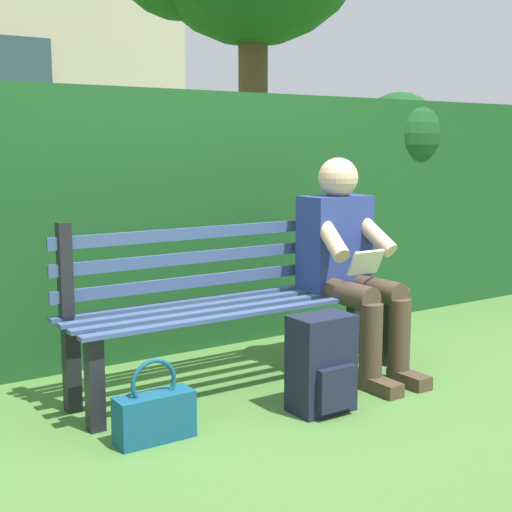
% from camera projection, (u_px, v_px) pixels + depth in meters
% --- Properties ---
extents(ground, '(60.00, 60.00, 0.00)m').
position_uv_depth(ground, '(245.00, 385.00, 3.79)').
color(ground, '#477533').
extents(park_bench, '(1.91, 0.45, 0.89)m').
position_uv_depth(park_bench, '(238.00, 298.00, 3.78)').
color(park_bench, black).
rests_on(park_bench, ground).
extents(person_seated, '(0.44, 0.73, 1.18)m').
position_uv_depth(person_seated, '(349.00, 260.00, 3.95)').
color(person_seated, navy).
rests_on(person_seated, ground).
extents(hedge_backdrop, '(6.00, 0.76, 1.64)m').
position_uv_depth(hedge_backdrop, '(185.00, 213.00, 4.66)').
color(hedge_backdrop, '#19471E').
rests_on(hedge_backdrop, ground).
extents(backpack, '(0.29, 0.26, 0.46)m').
position_uv_depth(backpack, '(322.00, 364.00, 3.40)').
color(backpack, '#191E33').
rests_on(backpack, ground).
extents(handbag, '(0.34, 0.13, 0.36)m').
position_uv_depth(handbag, '(154.00, 414.00, 3.07)').
color(handbag, navy).
rests_on(handbag, ground).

